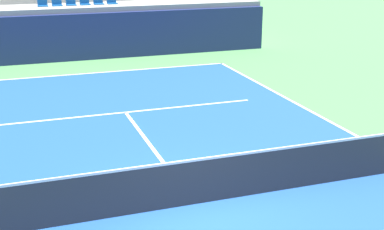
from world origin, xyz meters
name	(u,v)px	position (x,y,z in m)	size (l,w,h in m)	color
ground_plane	(194,204)	(0.00, 0.00, 0.00)	(80.00, 80.00, 0.00)	#4C8C4C
court_surface	(194,204)	(0.00, 0.00, 0.01)	(11.00, 24.00, 0.01)	#1E4C99
baseline_far	(96,73)	(0.00, 11.95, 0.01)	(11.00, 0.10, 0.00)	white
service_line_far	(126,112)	(0.00, 6.40, 0.01)	(8.26, 0.10, 0.00)	white
centre_service_line	(153,148)	(0.00, 3.20, 0.01)	(0.10, 6.40, 0.00)	white
back_wall	(84,37)	(0.00, 14.69, 1.02)	(17.27, 0.30, 2.05)	navy
stands_tier_lower	(80,30)	(0.00, 16.04, 1.14)	(17.27, 2.40, 2.27)	#9E9E99
stands_tier_upper	(73,15)	(0.00, 18.44, 1.55)	(17.27, 2.40, 3.10)	#9E9E99
seating_row_lower	(78,2)	(0.00, 16.13, 2.40)	(3.58, 0.44, 0.44)	#145193
tennis_net	(194,181)	(0.00, 0.00, 0.51)	(11.08, 0.08, 1.07)	black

